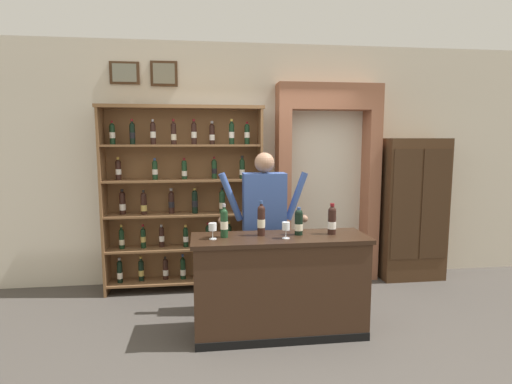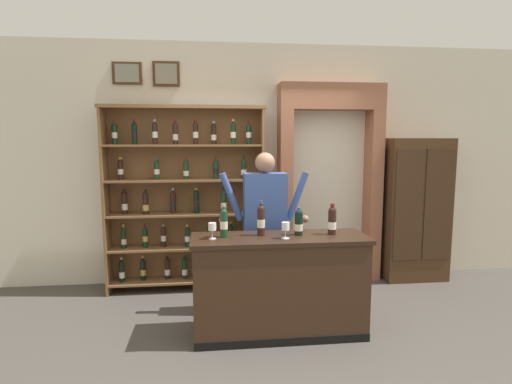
# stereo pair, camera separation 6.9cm
# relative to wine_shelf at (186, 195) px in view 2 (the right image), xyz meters

# --- Properties ---
(ground_plane) EXTENTS (14.00, 14.00, 0.02)m
(ground_plane) POSITION_rel_wine_shelf_xyz_m (0.89, -1.35, -1.20)
(ground_plane) COLOR #47423D
(back_wall) EXTENTS (12.00, 0.19, 3.09)m
(back_wall) POSITION_rel_wine_shelf_xyz_m (0.89, 0.35, 0.35)
(back_wall) COLOR beige
(back_wall) RESTS_ON ground
(wine_shelf) EXTENTS (1.96, 0.35, 2.27)m
(wine_shelf) POSITION_rel_wine_shelf_xyz_m (0.00, 0.00, 0.00)
(wine_shelf) COLOR brown
(wine_shelf) RESTS_ON ground
(archway_doorway) EXTENTS (1.35, 0.45, 2.58)m
(archway_doorway) POSITION_rel_wine_shelf_xyz_m (1.86, 0.22, 0.27)
(archway_doorway) COLOR #935B42
(archway_doorway) RESTS_ON ground
(side_cabinet) EXTENTS (0.84, 0.46, 1.89)m
(side_cabinet) POSITION_rel_wine_shelf_xyz_m (3.02, 0.04, -0.25)
(side_cabinet) COLOR #422B19
(side_cabinet) RESTS_ON ground
(tasting_counter) EXTENTS (1.68, 0.56, 0.97)m
(tasting_counter) POSITION_rel_wine_shelf_xyz_m (0.95, -1.35, -0.71)
(tasting_counter) COLOR #382316
(tasting_counter) RESTS_ON ground
(shopkeeper) EXTENTS (0.97, 0.22, 1.74)m
(shopkeeper) POSITION_rel_wine_shelf_xyz_m (0.88, -0.82, -0.11)
(shopkeeper) COLOR #2D3347
(shopkeeper) RESTS_ON ground
(tasting_bottle_chianti) EXTENTS (0.07, 0.07, 0.32)m
(tasting_bottle_chianti) POSITION_rel_wine_shelf_xyz_m (0.42, -1.32, -0.08)
(tasting_bottle_chianti) COLOR #19381E
(tasting_bottle_chianti) RESTS_ON tasting_counter
(tasting_bottle_bianco) EXTENTS (0.07, 0.07, 0.33)m
(tasting_bottle_bianco) POSITION_rel_wine_shelf_xyz_m (0.78, -1.29, -0.07)
(tasting_bottle_bianco) COLOR black
(tasting_bottle_bianco) RESTS_ON tasting_counter
(tasting_bottle_grappa) EXTENTS (0.08, 0.08, 0.27)m
(tasting_bottle_grappa) POSITION_rel_wine_shelf_xyz_m (1.14, -1.31, -0.10)
(tasting_bottle_grappa) COLOR black
(tasting_bottle_grappa) RESTS_ON tasting_counter
(tasting_bottle_vin_santo) EXTENTS (0.08, 0.08, 0.30)m
(tasting_bottle_vin_santo) POSITION_rel_wine_shelf_xyz_m (1.46, -1.32, -0.09)
(tasting_bottle_vin_santo) COLOR black
(tasting_bottle_vin_santo) RESTS_ON tasting_counter
(wine_glass_left) EXTENTS (0.07, 0.07, 0.15)m
(wine_glass_left) POSITION_rel_wine_shelf_xyz_m (0.99, -1.44, -0.12)
(wine_glass_left) COLOR silver
(wine_glass_left) RESTS_ON tasting_counter
(wine_glass_spare) EXTENTS (0.07, 0.07, 0.15)m
(wine_glass_spare) POSITION_rel_wine_shelf_xyz_m (0.31, -1.38, -0.12)
(wine_glass_spare) COLOR silver
(wine_glass_spare) RESTS_ON tasting_counter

